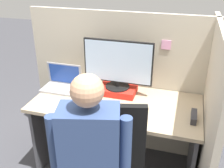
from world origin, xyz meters
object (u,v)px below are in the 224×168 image
object	(u,v)px
monitor	(118,64)
stapler	(194,117)
laptop	(62,84)
paper_box	(117,90)
person	(85,165)
carrot_toy	(142,117)

from	to	relation	value
monitor	stapler	world-z (taller)	monitor
laptop	paper_box	bearing A→B (deg)	7.04
stapler	paper_box	bearing A→B (deg)	159.30
stapler	person	xyz separation A→B (m)	(-0.59, -0.73, 0.02)
laptop	person	xyz separation A→B (m)	(0.60, -0.92, -0.00)
laptop	monitor	bearing A→B (deg)	7.34
person	paper_box	bearing A→B (deg)	94.78
laptop	stapler	size ratio (longest dim) A/B	2.06
paper_box	person	world-z (taller)	person
paper_box	person	bearing A→B (deg)	-85.22
monitor	stapler	bearing A→B (deg)	-20.91
laptop	stapler	bearing A→B (deg)	-9.06
carrot_toy	person	xyz separation A→B (m)	(-0.21, -0.62, 0.02)
paper_box	carrot_toy	xyz separation A→B (m)	(0.29, -0.37, -0.00)
person	carrot_toy	bearing A→B (deg)	71.26
monitor	stapler	distance (m)	0.76
stapler	carrot_toy	bearing A→B (deg)	-163.50
laptop	stapler	world-z (taller)	laptop
monitor	person	xyz separation A→B (m)	(0.08, -0.99, -0.24)
laptop	person	bearing A→B (deg)	-56.83
paper_box	carrot_toy	world-z (taller)	paper_box
monitor	carrot_toy	size ratio (longest dim) A/B	4.54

